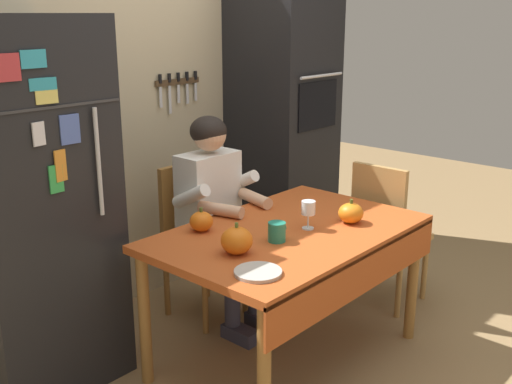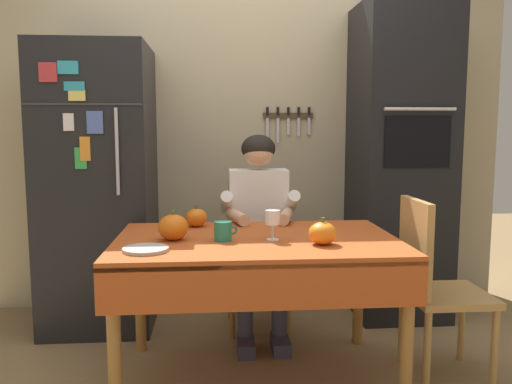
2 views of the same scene
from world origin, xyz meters
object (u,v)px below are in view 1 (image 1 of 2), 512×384
Objects in this scene: seated_person at (217,204)px; chair_behind_person at (196,233)px; serving_tray at (258,272)px; wine_glass at (308,209)px; pumpkin_medium at (237,240)px; refrigerator at (26,208)px; dining_table at (292,246)px; pumpkin_large at (201,221)px; pumpkin_small at (351,213)px; wall_oven at (283,122)px; chair_right_side at (385,229)px; coffee_mug at (277,232)px.

chair_behind_person is at bearing 90.00° from seated_person.
wine_glass is at bearing 16.92° from serving_tray.
serving_tray is at bearing -115.45° from pumpkin_medium.
serving_tray is at bearing -68.63° from refrigerator.
chair_behind_person is at bearing 85.41° from dining_table.
refrigerator is 1.38m from wine_glass.
dining_table is 11.38× the size of pumpkin_large.
wine_glass is (0.01, -0.84, 0.33)m from chair_behind_person.
seated_person is 9.43× the size of pumpkin_small.
wine_glass is 0.99× the size of pumpkin_medium.
refrigerator reaches higher than wine_glass.
chair_behind_person is (0.06, 0.79, -0.14)m from dining_table.
wall_oven is 1.34m from pumpkin_small.
chair_right_side reaches higher than serving_tray.
pumpkin_small is at bearing -39.33° from pumpkin_large.
pumpkin_large is (-1.36, -0.58, -0.26)m from wall_oven.
pumpkin_medium is (-0.47, -0.61, 0.07)m from seated_person.
wine_glass is 0.72× the size of serving_tray.
pumpkin_medium is (-0.48, 0.04, -0.04)m from wine_glass.
wall_oven reaches higher than pumpkin_large.
seated_person reaches higher than serving_tray.
chair_behind_person is at bearing 50.51° from pumpkin_large.
pumpkin_small is at bearing -76.21° from chair_behind_person.
coffee_mug is 0.25m from wine_glass.
serving_tray is at bearing -151.98° from coffee_mug.
wall_oven is at bearing 32.32° from pumpkin_medium.
chair_behind_person is 0.97m from pumpkin_medium.
wall_oven is 1.39m from wine_glass.
seated_person is at bearing -90.00° from chair_behind_person.
wall_oven is 2.26× the size of chair_behind_person.
refrigerator is at bearing 137.80° from wine_glass.
wine_glass is (-0.83, -0.02, 0.33)m from chair_right_side.
serving_tray reaches higher than dining_table.
pumpkin_medium is at bearing 178.87° from chair_right_side.
wall_oven is 1.10m from chair_right_side.
chair_right_side is 0.68m from pumpkin_small.
coffee_mug is (0.78, -0.92, -0.11)m from refrigerator.
wall_oven reaches higher than wine_glass.
pumpkin_medium reaches higher than serving_tray.
pumpkin_small is (0.30, -0.16, 0.14)m from dining_table.
seated_person is at bearing 142.99° from chair_right_side.
coffee_mug is at bearing -49.65° from refrigerator.
wall_oven is 10.23× the size of serving_tray.
coffee_mug is (-0.23, -0.83, 0.28)m from chair_behind_person.
pumpkin_medium reaches higher than coffee_mug.
seated_person is 0.80m from pumpkin_small.
refrigerator reaches higher than pumpkin_medium.
dining_table is at bearing -94.59° from chair_behind_person.
seated_person is at bearing -15.40° from refrigerator.
coffee_mug is at bearing -167.07° from dining_table.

